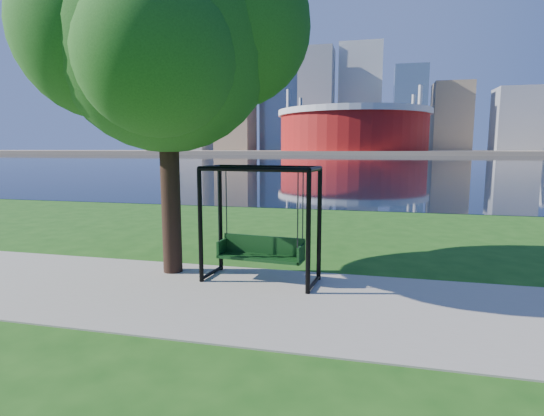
% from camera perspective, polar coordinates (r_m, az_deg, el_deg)
% --- Properties ---
extents(ground, '(900.00, 900.00, 0.00)m').
position_cam_1_polar(ground, '(8.71, 1.29, -11.32)').
color(ground, '#1E5114').
rests_on(ground, ground).
extents(path, '(120.00, 4.00, 0.03)m').
position_cam_1_polar(path, '(8.25, 0.54, -12.34)').
color(path, '#9E937F').
rests_on(path, ground).
extents(river, '(900.00, 180.00, 0.02)m').
position_cam_1_polar(river, '(110.09, 12.61, 6.23)').
color(river, black).
rests_on(river, ground).
extents(far_bank, '(900.00, 228.00, 2.00)m').
position_cam_1_polar(far_bank, '(314.05, 13.23, 7.36)').
color(far_bank, '#937F60').
rests_on(far_bank, ground).
extents(stadium, '(83.00, 83.00, 32.00)m').
position_cam_1_polar(stadium, '(243.59, 10.84, 10.44)').
color(stadium, maroon).
rests_on(stadium, far_bank).
extents(skyline, '(392.00, 66.00, 96.50)m').
position_cam_1_polar(skyline, '(329.15, 12.67, 13.48)').
color(skyline, gray).
rests_on(skyline, far_bank).
extents(swing, '(2.55, 1.30, 2.52)m').
position_cam_1_polar(swing, '(9.13, -1.52, -2.51)').
color(swing, black).
rests_on(swing, ground).
extents(park_tree, '(6.18, 5.58, 7.67)m').
position_cam_1_polar(park_tree, '(10.30, -14.27, 21.50)').
color(park_tree, black).
rests_on(park_tree, ground).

